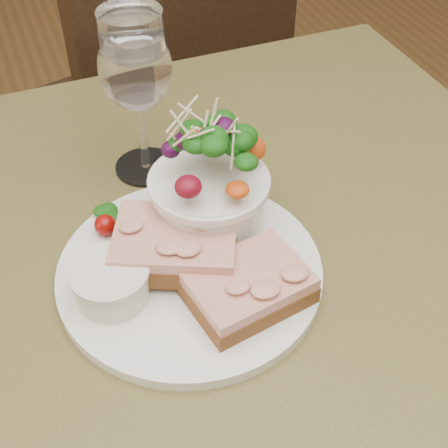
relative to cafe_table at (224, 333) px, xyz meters
name	(u,v)px	position (x,y,z in m)	size (l,w,h in m)	color
cafe_table	(224,333)	(0.00, 0.00, 0.00)	(0.80, 0.80, 0.75)	#453E1D
chair_far	(157,178)	(0.11, 0.70, -0.36)	(0.51, 0.51, 0.90)	black
dinner_plate	(190,271)	(-0.03, 0.01, 0.11)	(0.25, 0.25, 0.01)	white
sandwich_front	(248,286)	(0.00, -0.05, 0.13)	(0.12, 0.09, 0.03)	#4E2E15
sandwich_back	(175,244)	(-0.04, 0.02, 0.14)	(0.14, 0.12, 0.03)	#4E2E15
ramekin	(111,282)	(-0.11, 0.00, 0.13)	(0.07, 0.07, 0.04)	silver
salad_bowl	(209,180)	(0.01, 0.05, 0.17)	(0.11, 0.11, 0.13)	white
garnish	(114,221)	(-0.09, 0.09, 0.12)	(0.05, 0.04, 0.02)	#0D3B0A
wine_glass	(136,73)	(-0.02, 0.18, 0.22)	(0.08, 0.08, 0.18)	white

